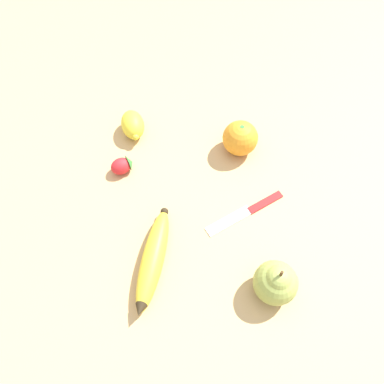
% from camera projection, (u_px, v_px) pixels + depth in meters
% --- Properties ---
extents(ground_plane, '(3.00, 3.00, 0.00)m').
position_uv_depth(ground_plane, '(196.00, 218.00, 0.77)').
color(ground_plane, tan).
extents(banana, '(0.06, 0.22, 0.04)m').
position_uv_depth(banana, '(153.00, 260.00, 0.71)').
color(banana, yellow).
rests_on(banana, ground_plane).
extents(orange, '(0.08, 0.08, 0.08)m').
position_uv_depth(orange, '(240.00, 138.00, 0.83)').
color(orange, orange).
rests_on(orange, ground_plane).
extents(pear, '(0.08, 0.08, 0.10)m').
position_uv_depth(pear, '(276.00, 282.00, 0.66)').
color(pear, '#99A84C').
rests_on(pear, ground_plane).
extents(strawberry, '(0.06, 0.06, 0.04)m').
position_uv_depth(strawberry, '(123.00, 165.00, 0.82)').
color(strawberry, red).
rests_on(strawberry, ground_plane).
extents(lemon, '(0.08, 0.09, 0.05)m').
position_uv_depth(lemon, '(133.00, 125.00, 0.86)').
color(lemon, yellow).
rests_on(lemon, ground_plane).
extents(paring_knife, '(0.16, 0.12, 0.01)m').
position_uv_depth(paring_knife, '(248.00, 212.00, 0.78)').
color(paring_knife, silver).
rests_on(paring_knife, ground_plane).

